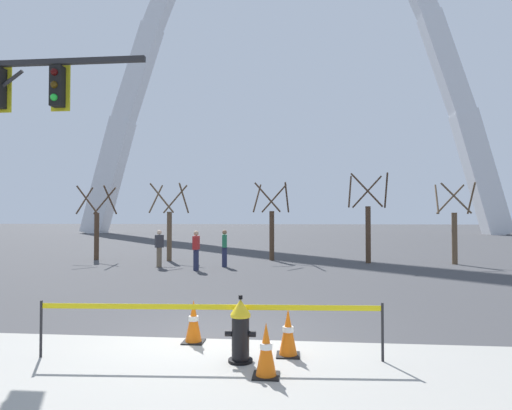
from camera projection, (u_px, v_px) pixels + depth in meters
name	position (u px, v px, depth m)	size (l,w,h in m)	color
ground_plane	(220.00, 337.00, 7.80)	(240.00, 240.00, 0.00)	#3D3D3F
fire_hydrant	(241.00, 331.00, 6.48)	(0.46, 0.48, 0.99)	black
caution_tape_barrier	(209.00, 320.00, 6.59)	(5.20, 0.34, 0.87)	#232326
traffic_cone_by_hydrant	(266.00, 350.00, 5.88)	(0.36, 0.36, 0.73)	black
traffic_cone_mid_sidewalk	(288.00, 333.00, 6.75)	(0.36, 0.36, 0.73)	black
traffic_cone_curb_edge	(194.00, 322.00, 7.47)	(0.36, 0.36, 0.73)	black
monument_arch	(287.00, 53.00, 56.10)	(53.85, 2.71, 53.18)	silver
tree_far_left	(97.00, 227.00, 21.89)	(1.71, 1.72, 3.69)	#473323
tree_left_mid	(169.00, 227.00, 21.38)	(1.75, 1.76, 3.77)	brown
tree_center_left	(272.00, 226.00, 21.71)	(1.77, 1.78, 3.83)	#473323
tree_center_right	(368.00, 223.00, 20.43)	(1.92, 1.93, 4.16)	#473323
tree_right_mid	(454.00, 228.00, 19.87)	(1.71, 1.72, 3.68)	brown
pedestrian_walking_left	(159.00, 248.00, 18.68)	(0.39, 0.36, 1.59)	brown
pedestrian_standing_center	(196.00, 250.00, 17.56)	(0.24, 0.36, 1.59)	#232847
pedestrian_walking_right	(225.00, 248.00, 18.79)	(0.25, 0.36, 1.59)	#232847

